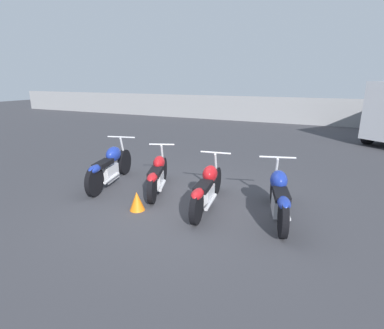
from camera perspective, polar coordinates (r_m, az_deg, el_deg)
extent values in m
plane|color=#38383D|center=(5.91, -2.85, -7.76)|extent=(60.00, 60.00, 0.00)
cube|color=gray|center=(17.37, 16.63, 9.86)|extent=(40.00, 0.04, 1.42)
cylinder|color=black|center=(7.89, -12.73, 0.47)|extent=(0.25, 0.64, 0.64)
cylinder|color=black|center=(6.57, -18.09, -3.09)|extent=(0.25, 0.64, 0.64)
cube|color=silver|center=(7.16, -15.41, -1.57)|extent=(0.33, 0.59, 0.35)
ellipsoid|color=navy|center=(7.29, -14.73, 1.93)|extent=(0.41, 0.58, 0.35)
cube|color=black|center=(6.86, -16.55, 0.16)|extent=(0.37, 0.63, 0.10)
ellipsoid|color=navy|center=(6.54, -18.07, -0.83)|extent=(0.30, 0.47, 0.16)
cylinder|color=silver|center=(7.65, -13.33, 5.11)|extent=(0.70, 0.20, 0.04)
cylinder|color=silver|center=(7.76, -13.02, 2.75)|extent=(0.11, 0.26, 0.65)
cylinder|color=silver|center=(7.00, -15.05, -2.50)|extent=(0.23, 0.67, 0.07)
cylinder|color=black|center=(7.22, -5.52, -0.93)|extent=(0.30, 0.57, 0.57)
cylinder|color=black|center=(5.96, -7.61, -4.72)|extent=(0.30, 0.57, 0.57)
cube|color=silver|center=(6.53, -6.56, -3.07)|extent=(0.36, 0.53, 0.31)
ellipsoid|color=#AD1419|center=(6.65, -6.30, 0.36)|extent=(0.40, 0.54, 0.29)
cube|color=black|center=(6.23, -7.01, -1.43)|extent=(0.43, 0.63, 0.10)
ellipsoid|color=#AD1419|center=(5.93, -7.59, -2.50)|extent=(0.34, 0.48, 0.16)
cylinder|color=silver|center=(6.97, -5.79, 3.82)|extent=(0.56, 0.24, 0.04)
cylinder|color=silver|center=(7.09, -5.65, 1.40)|extent=(0.13, 0.25, 0.62)
cylinder|color=silver|center=(6.41, -5.70, -3.97)|extent=(0.27, 0.57, 0.07)
cylinder|color=black|center=(6.42, 4.62, -3.06)|extent=(0.17, 0.58, 0.57)
cylinder|color=black|center=(5.10, 0.87, -8.24)|extent=(0.17, 0.58, 0.57)
cube|color=silver|center=(5.69, 2.78, -5.88)|extent=(0.27, 0.55, 0.32)
ellipsoid|color=#AD1419|center=(5.80, 3.45, -1.81)|extent=(0.34, 0.47, 0.33)
cube|color=black|center=(5.37, 2.13, -4.21)|extent=(0.31, 0.56, 0.10)
ellipsoid|color=#AD1419|center=(5.05, 1.04, -5.65)|extent=(0.26, 0.46, 0.16)
cylinder|color=silver|center=(6.15, 4.54, 2.26)|extent=(0.63, 0.12, 0.04)
cylinder|color=silver|center=(6.28, 4.58, -0.46)|extent=(0.08, 0.25, 0.62)
cylinder|color=silver|center=(5.56, 3.58, -7.11)|extent=(0.16, 0.71, 0.07)
cylinder|color=black|center=(6.15, 15.42, -4.34)|extent=(0.26, 0.61, 0.61)
cylinder|color=black|center=(4.89, 16.96, -9.86)|extent=(0.26, 0.61, 0.61)
cube|color=silver|center=(5.46, 16.15, -7.36)|extent=(0.32, 0.53, 0.33)
ellipsoid|color=navy|center=(5.55, 16.19, -2.91)|extent=(0.41, 0.52, 0.35)
cube|color=black|center=(5.14, 16.67, -5.51)|extent=(0.38, 0.59, 0.10)
ellipsoid|color=navy|center=(4.84, 17.12, -7.02)|extent=(0.31, 0.48, 0.16)
cylinder|color=silver|center=(5.86, 15.98, 1.32)|extent=(0.66, 0.21, 0.04)
cylinder|color=silver|center=(5.99, 15.69, -1.58)|extent=(0.11, 0.25, 0.64)
cylinder|color=silver|center=(5.38, 17.54, -8.56)|extent=(0.23, 0.59, 0.07)
cylinder|color=black|center=(13.08, 30.60, 4.87)|extent=(0.57, 0.70, 0.70)
cone|color=orange|center=(5.73, -10.45, -6.86)|extent=(0.29, 0.29, 0.36)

